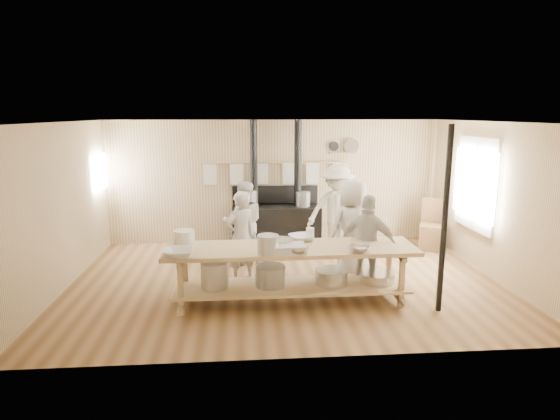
{
  "coord_description": "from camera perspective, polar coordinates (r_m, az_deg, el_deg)",
  "views": [
    {
      "loc": [
        -0.68,
        -7.34,
        2.74
      ],
      "look_at": [
        -0.07,
        0.2,
        1.16
      ],
      "focal_mm": 30.0,
      "sensor_mm": 36.0,
      "label": 1
    }
  ],
  "objects": [
    {
      "name": "prep_table",
      "position": [
        6.84,
        1.28,
        -7.16
      ],
      "size": [
        3.6,
        0.9,
        0.85
      ],
      "color": "tan",
      "rests_on": "ground"
    },
    {
      "name": "cook_far_left",
      "position": [
        7.65,
        -4.81,
        -3.28
      ],
      "size": [
        0.66,
        0.59,
        1.52
      ],
      "primitive_type": "imported",
      "rotation": [
        0.0,
        0.0,
        3.68
      ],
      "color": "#B1AA9C",
      "rests_on": "ground"
    },
    {
      "name": "cook_left",
      "position": [
        8.55,
        -4.46,
        -1.6
      ],
      "size": [
        0.77,
        0.61,
        1.54
      ],
      "primitive_type": "imported",
      "rotation": [
        0.0,
        0.0,
        3.18
      ],
      "color": "#B1AA9C",
      "rests_on": "ground"
    },
    {
      "name": "ground",
      "position": [
        7.86,
        0.65,
        -8.63
      ],
      "size": [
        7.0,
        7.0,
        0.0
      ],
      "primitive_type": "plane",
      "color": "brown",
      "rests_on": "ground"
    },
    {
      "name": "pitcher",
      "position": [
        7.07,
        3.68,
        -2.95
      ],
      "size": [
        0.16,
        0.16,
        0.19
      ],
      "primitive_type": "cylinder",
      "rotation": [
        0.0,
        0.0,
        -0.34
      ],
      "color": "white",
      "rests_on": "prep_table"
    },
    {
      "name": "towel_rail",
      "position": [
        9.83,
        -0.61,
        4.89
      ],
      "size": [
        3.0,
        0.04,
        0.47
      ],
      "color": "tan",
      "rests_on": "ground"
    },
    {
      "name": "roasting_pan",
      "position": [
        6.46,
        0.91,
        -4.72
      ],
      "size": [
        0.52,
        0.36,
        0.11
      ],
      "primitive_type": "cube",
      "rotation": [
        0.0,
        0.0,
        0.06
      ],
      "color": "#B2B2B7",
      "rests_on": "prep_table"
    },
    {
      "name": "left_opening",
      "position": [
        9.8,
        -21.05,
        4.31
      ],
      "size": [
        0.0,
        0.9,
        0.9
      ],
      "color": "white",
      "rests_on": "ground"
    },
    {
      "name": "cook_right",
      "position": [
        7.28,
        10.69,
        -4.15
      ],
      "size": [
        0.96,
        0.79,
        1.54
      ],
      "primitive_type": "imported",
      "rotation": [
        0.0,
        0.0,
        2.6
      ],
      "color": "#B1AA9C",
      "rests_on": "ground"
    },
    {
      "name": "cook_center",
      "position": [
        7.86,
        8.86,
        -2.33
      ],
      "size": [
        0.94,
        0.74,
        1.69
      ],
      "primitive_type": "imported",
      "rotation": [
        0.0,
        0.0,
        3.42
      ],
      "color": "#B1AA9C",
      "rests_on": "ground"
    },
    {
      "name": "stove",
      "position": [
        9.73,
        -0.52,
        -1.42
      ],
      "size": [
        1.9,
        0.75,
        2.6
      ],
      "color": "black",
      "rests_on": "ground"
    },
    {
      "name": "bowl_steel_b",
      "position": [
        6.57,
        9.6,
        -4.69
      ],
      "size": [
        0.39,
        0.39,
        0.09
      ],
      "primitive_type": "imported",
      "rotation": [
        0.0,
        0.0,
        3.6
      ],
      "color": "silver",
      "rests_on": "prep_table"
    },
    {
      "name": "bowl_steel_a",
      "position": [
        6.42,
        2.2,
        -4.93
      ],
      "size": [
        0.41,
        0.41,
        0.09
      ],
      "primitive_type": "imported",
      "rotation": [
        0.0,
        0.0,
        0.84
      ],
      "color": "silver",
      "rests_on": "prep_table"
    },
    {
      "name": "window_right",
      "position": [
        9.04,
        22.8,
        2.96
      ],
      "size": [
        0.09,
        1.5,
        1.65
      ],
      "color": "beige",
      "rests_on": "ground"
    },
    {
      "name": "support_post",
      "position": [
        6.73,
        19.43,
        -1.25
      ],
      "size": [
        0.08,
        0.08,
        2.6
      ],
      "primitive_type": "cylinder",
      "color": "black",
      "rests_on": "ground"
    },
    {
      "name": "chair",
      "position": [
        10.05,
        18.02,
        -2.85
      ],
      "size": [
        0.64,
        0.64,
        1.03
      ],
      "rotation": [
        0.0,
        0.0,
        -0.43
      ],
      "color": "#513A20",
      "rests_on": "ground"
    },
    {
      "name": "deep_bowl_enamel",
      "position": [
        7.05,
        -11.57,
        -3.21
      ],
      "size": [
        0.4,
        0.4,
        0.19
      ],
      "primitive_type": "cylinder",
      "rotation": [
        0.0,
        0.0,
        -0.38
      ],
      "color": "white",
      "rests_on": "prep_table"
    },
    {
      "name": "back_wall_shelf",
      "position": [
        10.03,
        7.82,
        7.44
      ],
      "size": [
        0.63,
        0.14,
        0.32
      ],
      "color": "tan",
      "rests_on": "ground"
    },
    {
      "name": "mixing_bowl_large",
      "position": [
        6.68,
        0.17,
        -4.1
      ],
      "size": [
        0.39,
        0.39,
        0.12
      ],
      "primitive_type": "cylinder",
      "rotation": [
        0.0,
        0.0,
        0.0
      ],
      "color": "silver",
      "rests_on": "prep_table"
    },
    {
      "name": "bucket_galv",
      "position": [
        6.36,
        -1.48,
        -4.25
      ],
      "size": [
        0.38,
        0.38,
        0.27
      ],
      "primitive_type": "cylinder",
      "rotation": [
        0.0,
        0.0,
        0.4
      ],
      "color": "gray",
      "rests_on": "prep_table"
    },
    {
      "name": "cook_by_window",
      "position": [
        9.11,
        6.94,
        -0.05
      ],
      "size": [
        1.17,
        0.69,
        1.78
      ],
      "primitive_type": "imported",
      "rotation": [
        0.0,
        0.0,
        -0.03
      ],
      "color": "#B1AA9C",
      "rests_on": "ground"
    },
    {
      "name": "room_shell",
      "position": [
        7.45,
        0.68,
        3.15
      ],
      "size": [
        7.0,
        7.0,
        7.0
      ],
      "color": "tan",
      "rests_on": "ground"
    },
    {
      "name": "bowl_white_b",
      "position": [
        7.06,
        2.59,
        -3.38
      ],
      "size": [
        0.46,
        0.46,
        0.09
      ],
      "primitive_type": "imported",
      "rotation": [
        0.0,
        0.0,
        1.89
      ],
      "color": "white",
      "rests_on": "prep_table"
    },
    {
      "name": "bowl_white_a",
      "position": [
        6.44,
        -12.24,
        -5.11
      ],
      "size": [
        0.45,
        0.45,
        0.1
      ],
      "primitive_type": "imported",
      "rotation": [
        0.0,
        0.0,
        -0.11
      ],
      "color": "white",
      "rests_on": "prep_table"
    }
  ]
}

